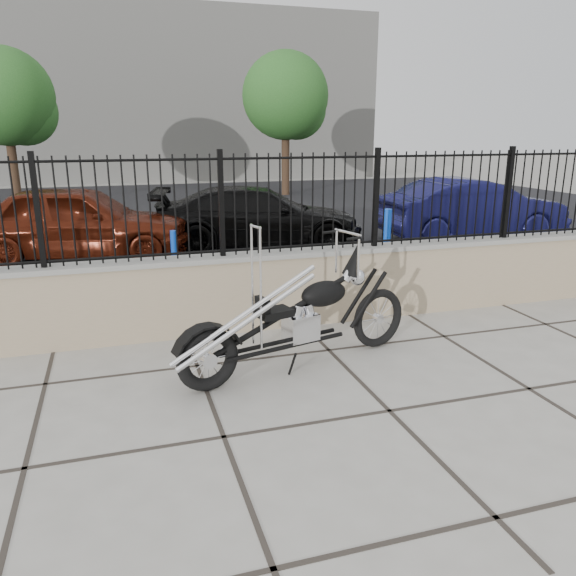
% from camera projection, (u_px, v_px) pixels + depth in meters
% --- Properties ---
extents(ground_plane, '(90.00, 90.00, 0.00)m').
position_uv_depth(ground_plane, '(389.00, 411.00, 5.01)').
color(ground_plane, '#99968E').
rests_on(ground_plane, ground).
extents(parking_lot, '(30.00, 30.00, 0.00)m').
position_uv_depth(parking_lot, '(194.00, 215.00, 16.51)').
color(parking_lot, black).
rests_on(parking_lot, ground).
extents(retaining_wall, '(14.00, 0.36, 0.96)m').
position_uv_depth(retaining_wall, '(301.00, 287.00, 7.18)').
color(retaining_wall, gray).
rests_on(retaining_wall, ground_plane).
extents(iron_fence, '(14.00, 0.08, 1.20)m').
position_uv_depth(iron_fence, '(302.00, 203.00, 6.89)').
color(iron_fence, black).
rests_on(iron_fence, retaining_wall).
extents(background_building, '(22.00, 6.00, 8.00)m').
position_uv_depth(background_building, '(151.00, 97.00, 28.29)').
color(background_building, beige).
rests_on(background_building, ground_plane).
extents(chopper_motorcycle, '(2.68, 1.13, 1.59)m').
position_uv_depth(chopper_motorcycle, '(297.00, 296.00, 5.72)').
color(chopper_motorcycle, black).
rests_on(chopper_motorcycle, ground_plane).
extents(car_red, '(4.47, 2.55, 1.43)m').
position_uv_depth(car_red, '(79.00, 222.00, 10.79)').
color(car_red, '#4F180B').
rests_on(car_red, parking_lot).
extents(car_black, '(4.66, 2.65, 1.27)m').
position_uv_depth(car_black, '(259.00, 217.00, 11.89)').
color(car_black, black).
rests_on(car_black, parking_lot).
extents(car_blue, '(4.24, 1.67, 1.37)m').
position_uv_depth(car_blue, '(472.00, 209.00, 12.70)').
color(car_blue, '#10113D').
rests_on(car_blue, parking_lot).
extents(bollard_a, '(0.13, 0.13, 0.89)m').
position_uv_depth(bollard_a, '(175.00, 258.00, 8.98)').
color(bollard_a, blue).
rests_on(bollard_a, ground_plane).
extents(bollard_b, '(0.18, 0.18, 1.14)m').
position_uv_depth(bollard_b, '(386.00, 242.00, 9.55)').
color(bollard_b, '#0B26A9').
rests_on(bollard_b, ground_plane).
extents(tree_left, '(3.00, 3.00, 5.06)m').
position_uv_depth(tree_left, '(4.00, 92.00, 17.36)').
color(tree_left, '#382619').
rests_on(tree_left, ground_plane).
extents(tree_right, '(3.19, 3.19, 5.38)m').
position_uv_depth(tree_right, '(285.00, 92.00, 20.62)').
color(tree_right, '#382619').
rests_on(tree_right, ground_plane).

